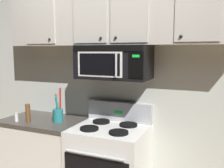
{
  "coord_description": "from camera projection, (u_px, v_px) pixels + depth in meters",
  "views": [
    {
      "loc": [
        1.04,
        -1.93,
        1.69
      ],
      "look_at": [
        0.0,
        0.49,
        1.35
      ],
      "focal_mm": 40.99,
      "sensor_mm": 36.0,
      "label": 1
    }
  ],
  "objects": [
    {
      "name": "utensil_crock_teal",
      "position": [
        58.0,
        113.0,
        2.87
      ],
      "size": [
        0.12,
        0.12,
        0.39
      ],
      "color": "teal",
      "rests_on": "counter_segment"
    },
    {
      "name": "salt_shaker",
      "position": [
        16.0,
        117.0,
        2.88
      ],
      "size": [
        0.04,
        0.04,
        0.11
      ],
      "color": "white",
      "rests_on": "counter_segment"
    },
    {
      "name": "back_wall",
      "position": [
        122.0,
        81.0,
        2.93
      ],
      "size": [
        5.2,
        0.1,
        2.7
      ],
      "primitive_type": "cube",
      "color": "silver",
      "rests_on": "ground_plane"
    },
    {
      "name": "counter_segment",
      "position": [
        45.0,
        156.0,
        3.05
      ],
      "size": [
        0.93,
        0.65,
        0.9
      ],
      "color": "white",
      "rests_on": "ground_plane"
    },
    {
      "name": "over_range_microwave",
      "position": [
        114.0,
        62.0,
        2.68
      ],
      "size": [
        0.76,
        0.43,
        0.35
      ],
      "color": "black"
    },
    {
      "name": "stove_range",
      "position": [
        110.0,
        167.0,
        2.71
      ],
      "size": [
        0.76,
        0.69,
        1.12
      ],
      "color": "white",
      "rests_on": "ground_plane"
    },
    {
      "name": "pepper_mill",
      "position": [
        28.0,
        113.0,
        2.84
      ],
      "size": [
        0.05,
        0.05,
        0.21
      ],
      "primitive_type": "cylinder",
      "color": "brown",
      "rests_on": "counter_segment"
    },
    {
      "name": "upper_cabinets",
      "position": [
        115.0,
        19.0,
        2.65
      ],
      "size": [
        2.5,
        0.36,
        0.55
      ],
      "color": "#BCB7AD"
    }
  ]
}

